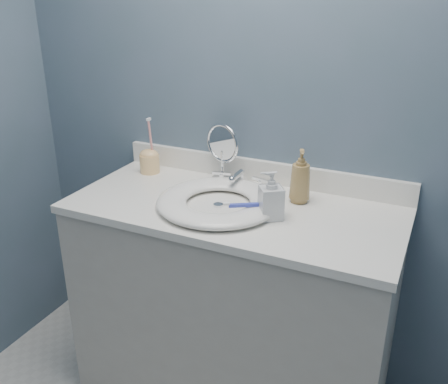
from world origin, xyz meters
The scene contains 12 objects.
back_wall centered at (0.00, 1.25, 1.20)m, with size 2.20×0.02×2.40m, color #465D6A.
vanity_cabinet centered at (0.00, 0.97, 0.42)m, with size 1.20×0.55×0.85m, color #BBB5AB.
countertop centered at (0.00, 0.97, 0.86)m, with size 1.22×0.57×0.03m, color white.
backsplash centered at (0.00, 1.24, 0.93)m, with size 1.22×0.02×0.09m, color white.
basin centered at (-0.05, 0.94, 0.90)m, with size 0.45×0.45×0.04m, color white, non-canonical shape.
drain centered at (-0.05, 0.94, 0.88)m, with size 0.04×0.04×0.01m, color silver.
faucet centered at (-0.05, 1.14, 0.91)m, with size 0.25×0.13×0.07m.
makeup_mirror centered at (-0.14, 1.18, 1.01)m, with size 0.16×0.09×0.24m.
soap_bottle_amber centered at (0.20, 1.11, 0.98)m, with size 0.08×0.08×0.20m, color #9A7B45.
soap_bottle_clear centered at (0.16, 0.93, 0.97)m, with size 0.08×0.08×0.17m, color silver.
toothbrush_holder centered at (-0.47, 1.14, 0.94)m, with size 0.08×0.08×0.24m.
toothbrush_lying centered at (0.08, 0.91, 0.92)m, with size 0.16×0.10×0.02m.
Camera 1 is at (0.67, -0.55, 1.64)m, focal length 40.00 mm.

